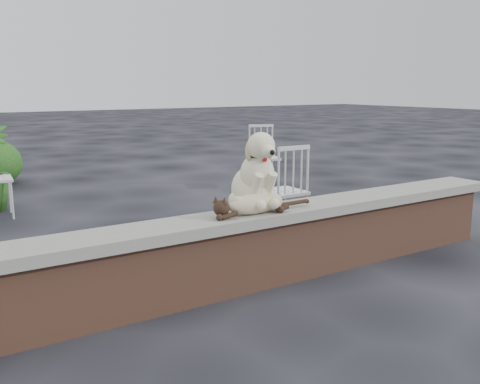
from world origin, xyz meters
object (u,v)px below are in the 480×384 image
cat (255,202)px  chair_d (264,157)px  dog (252,170)px  chair_c (282,190)px

cat → chair_d: (2.42, 3.27, -0.20)m
dog → chair_d: (2.34, 3.12, -0.42)m
chair_d → dog: bearing=-106.6°
cat → chair_d: size_ratio=1.08×
cat → chair_c: (1.06, 1.06, -0.20)m
dog → cat: bearing=-112.8°
chair_c → dog: bearing=43.7°
dog → chair_d: dog is taller
chair_d → cat: bearing=-106.3°
dog → chair_c: 1.40m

